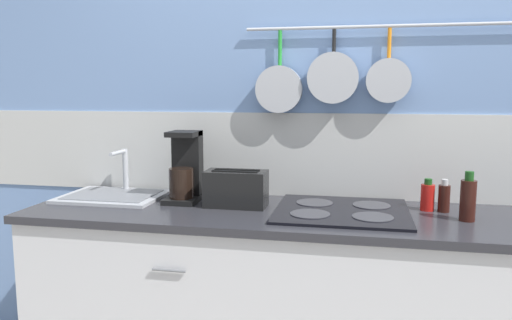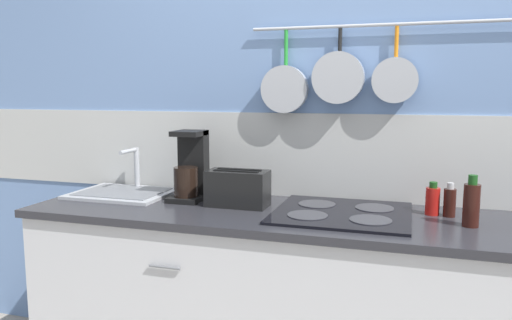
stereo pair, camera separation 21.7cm
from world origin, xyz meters
name	(u,v)px [view 1 (the left image)]	position (x,y,z in m)	size (l,w,h in m)	color
wall_back	(355,119)	(0.00, 0.36, 1.27)	(7.20, 0.15, 2.60)	#7293C6
cabinet_base	(349,316)	(0.00, 0.00, 0.42)	(2.84, 0.62, 0.85)	silver
countertop	(352,219)	(0.00, 0.00, 0.86)	(2.88, 0.64, 0.03)	#2D2D33
sink_basin	(114,194)	(-1.16, 0.12, 0.90)	(0.48, 0.38, 0.23)	#B7BABF
coffee_maker	(185,172)	(-0.79, 0.12, 1.02)	(0.15, 0.20, 0.33)	black
toaster	(236,189)	(-0.52, 0.05, 0.96)	(0.29, 0.14, 0.17)	black
cooktop	(342,211)	(-0.04, 0.04, 0.89)	(0.57, 0.54, 0.01)	black
bottle_hot_sauce	(428,196)	(0.32, 0.15, 0.94)	(0.06, 0.06, 0.14)	red
bottle_vinegar	(444,197)	(0.39, 0.13, 0.94)	(0.05, 0.05, 0.14)	#33140F
bottle_dish_soap	(468,199)	(0.46, -0.01, 0.97)	(0.06, 0.06, 0.20)	#33140F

